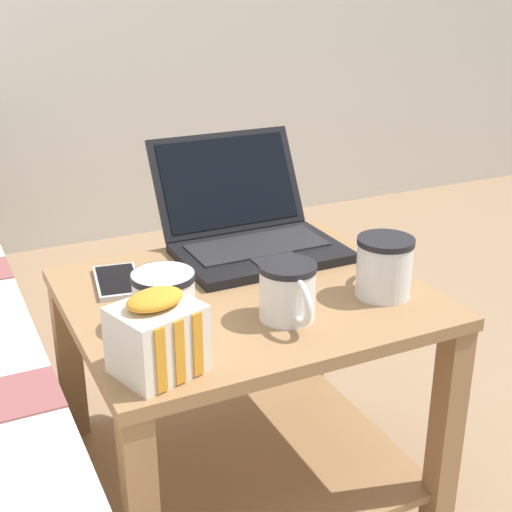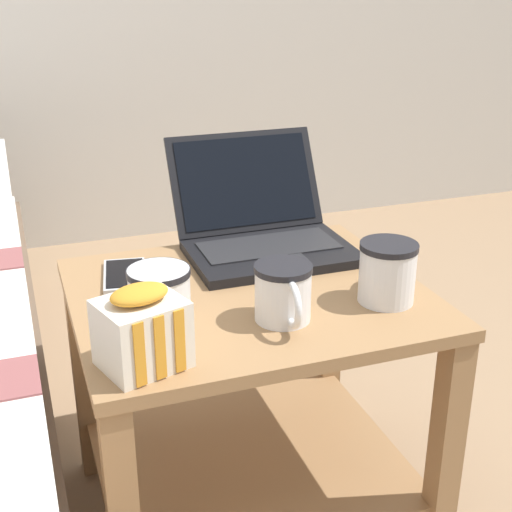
# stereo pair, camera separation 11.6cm
# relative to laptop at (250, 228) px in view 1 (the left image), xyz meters

# --- Properties ---
(ground_plane) EXTENTS (8.00, 8.00, 0.00)m
(ground_plane) POSITION_rel_laptop_xyz_m (-0.09, -0.18, -0.52)
(ground_plane) COLOR #937556
(bedside_table) EXTENTS (0.60, 0.51, 0.47)m
(bedside_table) POSITION_rel_laptop_xyz_m (-0.09, -0.18, -0.21)
(bedside_table) COLOR #997047
(bedside_table) RESTS_ON ground_plane
(laptop) EXTENTS (0.31, 0.31, 0.20)m
(laptop) POSITION_rel_laptop_xyz_m (0.00, 0.00, 0.00)
(laptop) COLOR black
(laptop) RESTS_ON bedside_table
(mug_front_left) EXTENTS (0.09, 0.13, 0.09)m
(mug_front_left) POSITION_rel_laptop_xyz_m (-0.07, -0.30, 0.01)
(mug_front_left) COLOR white
(mug_front_left) RESTS_ON bedside_table
(mug_front_right) EXTENTS (0.10, 0.13, 0.10)m
(mug_front_right) POSITION_rel_laptop_xyz_m (0.11, -0.29, 0.01)
(mug_front_right) COLOR white
(mug_front_right) RESTS_ON bedside_table
(mug_mid_center) EXTENTS (0.11, 0.12, 0.09)m
(mug_mid_center) POSITION_rel_laptop_xyz_m (-0.26, -0.24, 0.01)
(mug_mid_center) COLOR white
(mug_mid_center) RESTS_ON bedside_table
(snack_bag) EXTENTS (0.13, 0.13, 0.12)m
(snack_bag) POSITION_rel_laptop_xyz_m (-0.31, -0.36, 0.01)
(snack_bag) COLOR silver
(snack_bag) RESTS_ON bedside_table
(cell_phone) EXTENTS (0.10, 0.15, 0.01)m
(cell_phone) POSITION_rel_laptop_xyz_m (-0.28, -0.05, -0.04)
(cell_phone) COLOR #B7BABC
(cell_phone) RESTS_ON bedside_table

